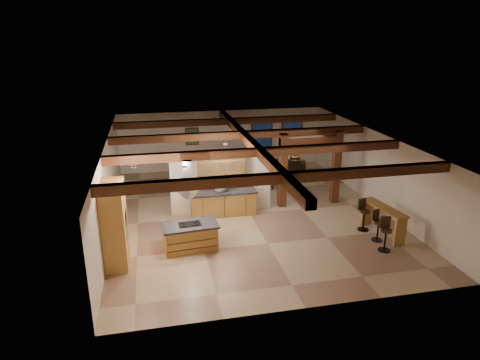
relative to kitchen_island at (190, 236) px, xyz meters
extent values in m
plane|color=tan|center=(2.47, 2.31, -0.43)|extent=(12.00, 12.00, 0.00)
plane|color=silver|center=(2.47, 8.31, 1.02)|extent=(10.00, 0.00, 10.00)
plane|color=silver|center=(2.47, -3.69, 1.02)|extent=(10.00, 0.00, 10.00)
plane|color=silver|center=(-2.53, 2.31, 1.02)|extent=(0.00, 12.00, 12.00)
plane|color=silver|center=(7.47, 2.31, 1.02)|extent=(0.00, 12.00, 12.00)
plane|color=#331710|center=(2.47, 2.31, 2.47)|extent=(12.00, 12.00, 0.00)
cube|color=#3A160E|center=(2.47, -1.69, 2.33)|extent=(10.00, 0.25, 0.28)
cube|color=#3A160E|center=(2.47, 1.01, 2.33)|extent=(10.00, 0.25, 0.28)
cube|color=#3A160E|center=(2.47, 3.61, 2.33)|extent=(10.00, 0.25, 0.28)
cube|color=#3A160E|center=(2.47, 6.31, 2.33)|extent=(10.00, 0.25, 0.28)
cube|color=#3A160E|center=(2.47, 2.31, 2.33)|extent=(0.28, 12.00, 0.28)
cube|color=#3A160E|center=(3.87, 2.81, 1.02)|extent=(0.30, 0.30, 2.90)
cube|color=#3A160E|center=(6.07, 2.81, 1.02)|extent=(0.30, 0.30, 2.90)
cube|color=#3A160E|center=(4.97, 2.81, 2.17)|extent=(2.50, 0.28, 0.28)
cube|color=silver|center=(1.47, 2.81, 0.67)|extent=(3.80, 0.18, 2.20)
cube|color=#B08339|center=(-2.20, -0.29, 0.77)|extent=(0.64, 1.60, 2.40)
cube|color=silver|center=(-1.90, -0.29, 0.72)|extent=(0.06, 0.62, 0.95)
cube|color=black|center=(-1.86, -0.29, 0.92)|extent=(0.01, 0.50, 0.28)
cube|color=#B08339|center=(1.47, 2.42, 0.00)|extent=(2.40, 0.60, 0.86)
cube|color=black|center=(1.47, 2.42, 0.47)|extent=(2.50, 0.66, 0.08)
cube|color=#B08339|center=(1.47, 2.63, 1.42)|extent=(1.80, 0.34, 0.95)
cube|color=silver|center=(1.47, 2.45, 1.42)|extent=(1.74, 0.02, 0.90)
pyramid|color=silver|center=(0.00, 0.00, 1.29)|extent=(1.10, 1.10, 0.45)
cube|color=silver|center=(0.00, 0.00, 2.10)|extent=(0.26, 0.22, 0.73)
cube|color=#3A160E|center=(4.47, 8.25, 1.07)|extent=(1.10, 0.05, 1.70)
cube|color=black|center=(4.47, 8.22, 1.07)|extent=(0.95, 0.02, 1.55)
cube|color=#3A160E|center=(6.07, 8.25, 1.07)|extent=(1.10, 0.05, 1.70)
cube|color=black|center=(6.07, 8.22, 1.07)|extent=(0.95, 0.02, 1.55)
cube|color=#3A160E|center=(0.97, 8.25, 1.27)|extent=(0.65, 0.04, 0.85)
cube|color=#275D33|center=(0.97, 8.22, 1.27)|extent=(0.55, 0.01, 0.75)
cylinder|color=silver|center=(-0.13, -0.49, 2.44)|extent=(0.16, 0.16, 0.03)
cylinder|color=silver|center=(1.47, 1.81, 2.44)|extent=(0.16, 0.16, 0.03)
cylinder|color=silver|center=(-1.53, -0.19, 2.44)|extent=(0.16, 0.16, 0.03)
cube|color=#B08339|center=(0.00, 0.00, -0.05)|extent=(1.69, 0.97, 0.78)
cube|color=black|center=(0.00, 0.00, 0.38)|extent=(1.81, 1.08, 0.07)
cube|color=black|center=(0.00, 0.00, 0.42)|extent=(0.72, 0.51, 0.02)
imported|color=#3C1C0F|center=(3.14, 5.35, -0.09)|extent=(2.05, 1.29, 0.69)
imported|color=black|center=(5.42, 7.30, -0.13)|extent=(2.21, 1.41, 0.60)
imported|color=silver|center=(1.41, 2.42, 0.63)|extent=(0.51, 0.44, 0.24)
cube|color=#B08339|center=(6.43, -0.31, 0.53)|extent=(0.76, 1.94, 0.06)
cube|color=#B08339|center=(6.56, -1.15, 0.04)|extent=(0.44, 0.16, 0.95)
cube|color=#B08339|center=(6.30, 0.53, 0.04)|extent=(0.44, 0.16, 0.95)
cube|color=#3A160E|center=(6.13, 7.76, -0.17)|extent=(0.46, 0.46, 0.52)
cylinder|color=black|center=(6.13, 7.76, 0.17)|extent=(0.06, 0.06, 0.17)
cone|color=#F2C591|center=(6.13, 7.76, 0.34)|extent=(0.29, 0.29, 0.19)
cylinder|color=black|center=(5.93, -1.39, 0.26)|extent=(0.34, 0.34, 0.07)
cube|color=black|center=(5.95, -1.23, 0.48)|extent=(0.33, 0.10, 0.38)
cylinder|color=black|center=(5.93, -1.39, -0.09)|extent=(0.06, 0.06, 0.67)
cylinder|color=black|center=(5.93, -1.39, -0.41)|extent=(0.38, 0.38, 0.03)
cylinder|color=black|center=(6.06, -0.69, 0.22)|extent=(0.33, 0.33, 0.06)
cube|color=black|center=(6.01, -0.55, 0.43)|extent=(0.30, 0.14, 0.36)
cylinder|color=black|center=(6.06, -0.69, -0.11)|extent=(0.05, 0.05, 0.63)
cylinder|color=black|center=(6.06, -0.69, -0.41)|extent=(0.36, 0.36, 0.03)
cylinder|color=black|center=(5.98, 0.12, 0.26)|extent=(0.35, 0.35, 0.07)
cube|color=black|center=(5.94, 0.28, 0.49)|extent=(0.33, 0.11, 0.39)
cylinder|color=black|center=(5.98, 0.12, -0.08)|extent=(0.06, 0.06, 0.68)
cylinder|color=black|center=(5.98, 0.12, -0.41)|extent=(0.39, 0.39, 0.03)
cube|color=#3A160E|center=(2.55, 4.64, -0.01)|extent=(0.43, 0.43, 0.06)
cube|color=#3A160E|center=(2.53, 4.84, 0.33)|extent=(0.40, 0.08, 0.70)
cylinder|color=#3A160E|center=(2.40, 4.47, -0.24)|extent=(0.05, 0.05, 0.39)
cylinder|color=#3A160E|center=(2.72, 4.50, -0.24)|extent=(0.05, 0.05, 0.39)
cylinder|color=#3A160E|center=(2.37, 4.79, -0.24)|extent=(0.05, 0.05, 0.39)
cylinder|color=#3A160E|center=(2.69, 4.81, -0.24)|extent=(0.05, 0.05, 0.39)
cube|color=#3A160E|center=(2.43, 5.95, -0.01)|extent=(0.43, 0.43, 0.06)
cube|color=#3A160E|center=(2.45, 5.75, 0.33)|extent=(0.40, 0.08, 0.70)
cylinder|color=#3A160E|center=(2.58, 6.12, -0.24)|extent=(0.05, 0.05, 0.39)
cylinder|color=#3A160E|center=(2.26, 6.09, -0.24)|extent=(0.05, 0.05, 0.39)
cylinder|color=#3A160E|center=(2.61, 5.80, -0.24)|extent=(0.05, 0.05, 0.39)
cylinder|color=#3A160E|center=(2.29, 5.77, -0.24)|extent=(0.05, 0.05, 0.39)
cube|color=#3A160E|center=(3.20, 4.70, -0.01)|extent=(0.43, 0.43, 0.06)
cube|color=#3A160E|center=(3.18, 4.89, 0.33)|extent=(0.40, 0.08, 0.70)
cylinder|color=#3A160E|center=(3.05, 4.52, -0.24)|extent=(0.05, 0.05, 0.39)
cylinder|color=#3A160E|center=(3.37, 4.55, -0.24)|extent=(0.05, 0.05, 0.39)
cylinder|color=#3A160E|center=(3.03, 4.84, -0.24)|extent=(0.05, 0.05, 0.39)
cylinder|color=#3A160E|center=(3.34, 4.87, -0.24)|extent=(0.05, 0.05, 0.39)
cube|color=#3A160E|center=(3.09, 6.00, -0.01)|extent=(0.43, 0.43, 0.06)
cube|color=#3A160E|center=(3.10, 5.81, 0.33)|extent=(0.40, 0.08, 0.70)
cylinder|color=#3A160E|center=(3.23, 6.17, -0.24)|extent=(0.05, 0.05, 0.39)
cylinder|color=#3A160E|center=(2.91, 6.15, -0.24)|extent=(0.05, 0.05, 0.39)
cylinder|color=#3A160E|center=(3.26, 5.86, -0.24)|extent=(0.05, 0.05, 0.39)
cylinder|color=#3A160E|center=(2.94, 5.83, -0.24)|extent=(0.05, 0.05, 0.39)
cube|color=#3A160E|center=(3.85, 4.75, -0.01)|extent=(0.43, 0.43, 0.06)
cube|color=#3A160E|center=(3.83, 4.95, 0.33)|extent=(0.40, 0.08, 0.70)
cylinder|color=#3A160E|center=(3.71, 4.58, -0.24)|extent=(0.05, 0.05, 0.39)
cylinder|color=#3A160E|center=(4.02, 4.61, -0.24)|extent=(0.05, 0.05, 0.39)
cylinder|color=#3A160E|center=(3.68, 4.90, -0.24)|extent=(0.05, 0.05, 0.39)
cylinder|color=#3A160E|center=(4.00, 4.93, -0.24)|extent=(0.05, 0.05, 0.39)
cube|color=#3A160E|center=(3.74, 6.06, -0.01)|extent=(0.43, 0.43, 0.06)
cube|color=#3A160E|center=(3.76, 5.86, 0.33)|extent=(0.40, 0.08, 0.70)
cylinder|color=#3A160E|center=(3.88, 6.23, -0.24)|extent=(0.05, 0.05, 0.39)
cylinder|color=#3A160E|center=(3.57, 6.20, -0.24)|extent=(0.05, 0.05, 0.39)
cylinder|color=#3A160E|center=(3.91, 5.91, -0.24)|extent=(0.05, 0.05, 0.39)
cylinder|color=#3A160E|center=(3.59, 5.89, -0.24)|extent=(0.05, 0.05, 0.39)
camera|label=1|loc=(-0.99, -12.14, 6.02)|focal=32.00mm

